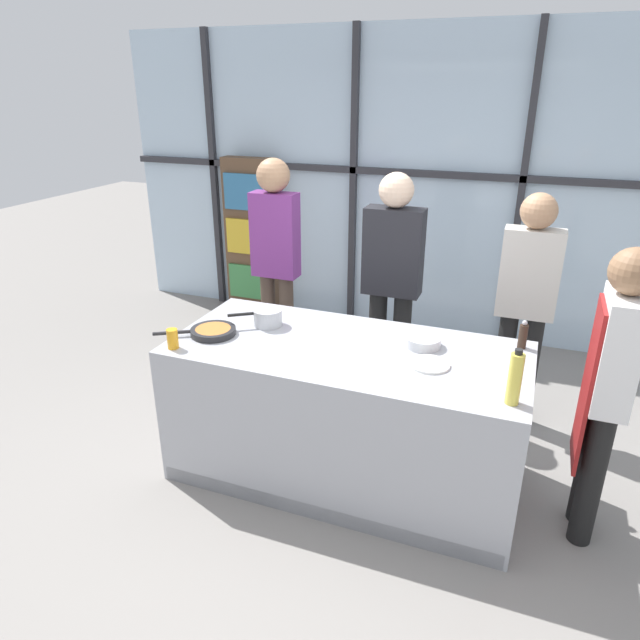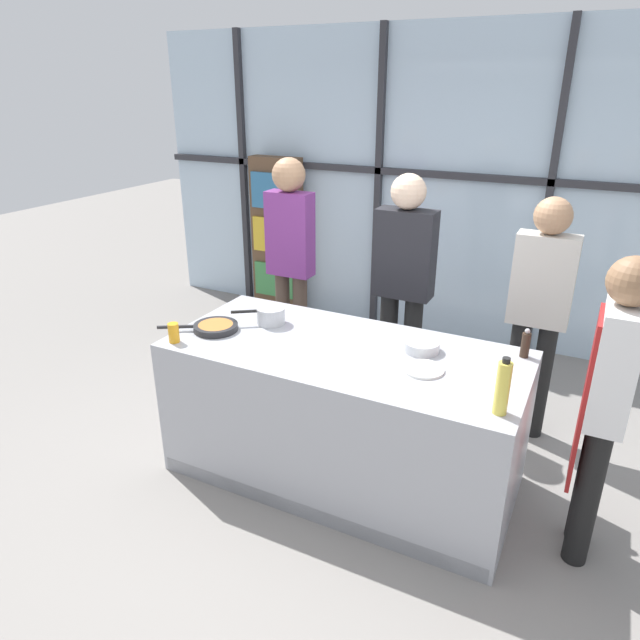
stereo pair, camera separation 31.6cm
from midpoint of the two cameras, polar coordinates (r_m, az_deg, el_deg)
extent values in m
plane|color=gray|center=(3.78, 4.70, -15.06)|extent=(18.00, 18.00, 0.00)
cube|color=silver|center=(5.46, 15.44, 12.31)|extent=(6.40, 0.04, 2.80)
cube|color=#2D2D33|center=(5.39, 15.48, 13.70)|extent=(6.40, 0.06, 0.06)
cube|color=#2D2D33|center=(6.29, -6.19, 14.25)|extent=(0.06, 0.06, 2.80)
cube|color=#2D2D33|center=(5.62, 7.49, 13.18)|extent=(0.06, 0.06, 2.80)
cube|color=#2D2D33|center=(5.31, 23.55, 11.00)|extent=(0.06, 0.06, 2.80)
cube|color=brown|center=(6.05, -2.78, 8.34)|extent=(0.55, 0.16, 1.62)
cube|color=#3D8447|center=(6.10, -3.14, 3.99)|extent=(0.46, 0.03, 0.36)
cube|color=gold|center=(5.96, -3.24, 8.43)|extent=(0.46, 0.03, 0.36)
cube|color=teal|center=(5.87, -3.34, 12.74)|extent=(0.46, 0.03, 0.36)
cube|color=#A8AAB2|center=(3.53, 4.93, -9.37)|extent=(2.07, 0.95, 0.88)
cube|color=black|center=(3.60, -5.13, -0.80)|extent=(0.52, 0.52, 0.01)
cube|color=black|center=(3.42, 1.61, -18.67)|extent=(2.03, 0.03, 0.10)
cylinder|color=#38383D|center=(3.57, -7.89, -1.12)|extent=(0.13, 0.13, 0.01)
cylinder|color=#38383D|center=(3.44, -4.45, -1.88)|extent=(0.13, 0.13, 0.01)
cylinder|color=#38383D|center=(3.76, -5.76, 0.24)|extent=(0.13, 0.13, 0.01)
cylinder|color=#38383D|center=(3.64, -2.43, -0.43)|extent=(0.13, 0.13, 0.01)
cylinder|color=black|center=(3.31, 27.75, -15.41)|extent=(0.12, 0.12, 0.81)
cylinder|color=black|center=(3.46, 27.80, -13.75)|extent=(0.12, 0.12, 0.81)
cube|color=white|center=(3.05, 30.13, -3.92)|extent=(0.17, 0.38, 0.58)
sphere|color=#8C6647|center=(2.91, 31.68, 3.25)|extent=(0.23, 0.23, 0.23)
cube|color=maroon|center=(3.13, 27.64, -7.10)|extent=(0.02, 0.33, 0.89)
cylinder|color=#47382D|center=(4.65, -0.02, -0.84)|extent=(0.12, 0.12, 0.90)
cylinder|color=#47382D|center=(4.72, -1.78, -0.49)|extent=(0.12, 0.12, 0.90)
cube|color=#7A3384|center=(4.44, -0.97, 8.55)|extent=(0.36, 0.16, 0.65)
sphere|color=tan|center=(4.35, -1.01, 14.31)|extent=(0.25, 0.25, 0.25)
cylinder|color=black|center=(4.35, 11.17, -3.23)|extent=(0.13, 0.13, 0.87)
cylinder|color=black|center=(4.40, 8.82, -2.77)|extent=(0.13, 0.13, 0.87)
cube|color=#232328|center=(4.11, 10.69, 6.48)|extent=(0.42, 0.19, 0.63)
sphere|color=beige|center=(4.02, 11.15, 12.47)|extent=(0.24, 0.24, 0.24)
cylinder|color=black|center=(4.25, 23.21, -5.73)|extent=(0.12, 0.12, 0.83)
cylinder|color=black|center=(4.26, 20.92, -5.32)|extent=(0.12, 0.12, 0.83)
cube|color=beige|center=(3.99, 23.56, 3.63)|extent=(0.38, 0.17, 0.60)
sphere|color=tan|center=(3.88, 24.52, 9.44)|extent=(0.23, 0.23, 0.23)
cylinder|color=#232326|center=(3.56, -7.91, -0.77)|extent=(0.27, 0.27, 0.04)
cylinder|color=#B26B2D|center=(3.56, -7.92, -0.53)|extent=(0.21, 0.21, 0.01)
cylinder|color=#232326|center=(3.58, -11.86, -0.73)|extent=(0.20, 0.13, 0.02)
cylinder|color=silver|center=(3.62, -2.45, 0.42)|extent=(0.18, 0.18, 0.11)
cylinder|color=silver|center=(3.60, -2.46, 1.16)|extent=(0.19, 0.19, 0.01)
cylinder|color=black|center=(3.60, -5.16, 0.80)|extent=(0.14, 0.11, 0.02)
cylinder|color=white|center=(3.13, 13.17, -4.89)|extent=(0.22, 0.22, 0.01)
cylinder|color=silver|center=(3.34, 12.81, -2.61)|extent=(0.21, 0.21, 0.06)
cylinder|color=#4C4C51|center=(3.33, 12.85, -2.24)|extent=(0.17, 0.17, 0.01)
cylinder|color=#E0CC4C|center=(2.80, 20.93, -6.48)|extent=(0.07, 0.07, 0.26)
cylinder|color=black|center=(2.74, 21.34, -3.86)|extent=(0.04, 0.04, 0.02)
cylinder|color=#332319|center=(3.43, 22.38, -2.40)|extent=(0.05, 0.05, 0.14)
sphere|color=#B2B2B7|center=(3.39, 22.59, -1.08)|extent=(0.03, 0.03, 0.03)
cylinder|color=orange|center=(3.43, -11.89, -1.31)|extent=(0.06, 0.06, 0.12)
camera|label=1|loc=(0.16, -87.36, 1.10)|focal=32.00mm
camera|label=2|loc=(0.16, 92.64, -1.10)|focal=32.00mm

